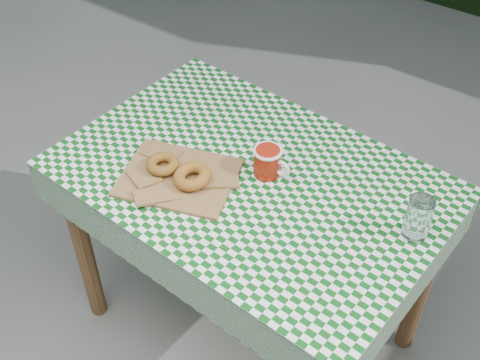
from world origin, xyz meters
name	(u,v)px	position (x,y,z in m)	size (l,w,h in m)	color
ground	(201,306)	(0.00, 0.00, 0.00)	(60.00, 60.00, 0.00)	#595954
table	(249,260)	(0.19, 0.03, 0.38)	(1.09, 0.73, 0.75)	brown
tablecloth	(250,177)	(0.19, 0.03, 0.75)	(1.11, 0.75, 0.01)	#0B4913
paper_bag	(178,177)	(0.03, -0.10, 0.76)	(0.32, 0.26, 0.02)	olive
bagel_front	(163,164)	(-0.02, -0.10, 0.79)	(0.10, 0.10, 0.03)	#915E1E
bagel_back	(192,176)	(0.08, -0.09, 0.79)	(0.11, 0.11, 0.03)	#A36E21
coffee_mug	(267,162)	(0.23, 0.07, 0.80)	(0.16, 0.16, 0.09)	maroon
drinking_glass	(418,218)	(0.67, 0.10, 0.82)	(0.07, 0.07, 0.12)	white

